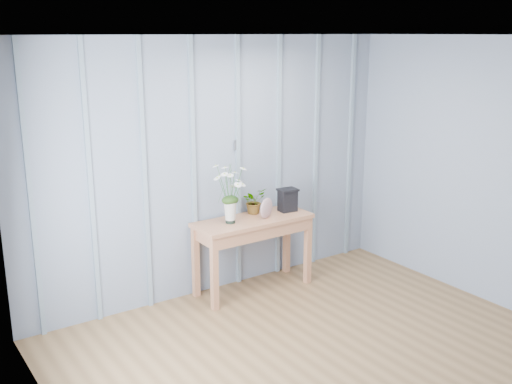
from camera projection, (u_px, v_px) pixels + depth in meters
room_shell at (303, 105)px, 4.55m from camera, size 4.00×4.50×2.50m
sideboard at (253, 229)px, 5.91m from camera, size 1.20×0.45×0.75m
daisy_vase at (230, 186)px, 5.65m from camera, size 0.41×0.32×0.59m
spider_plant at (254, 201)px, 6.02m from camera, size 0.26×0.23×0.26m
felt_disc_vessel at (266, 208)px, 5.87m from camera, size 0.21×0.13×0.20m
carved_box at (288, 200)px, 6.09m from camera, size 0.21×0.17×0.24m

